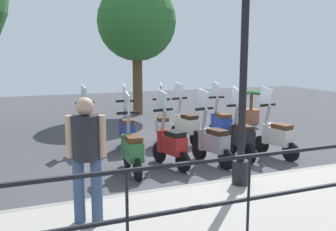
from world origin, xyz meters
TOP-DOWN VIEW (x-y plane):
  - ground_plane at (0.00, 0.00)m, footprint 28.00×28.00m
  - promenade_walkway at (-3.15, 0.00)m, footprint 2.20×20.00m
  - lamp_post_near at (-2.40, 0.27)m, footprint 0.26×0.90m
  - pedestrian_distant at (-2.89, 2.81)m, footprint 0.40×0.47m
  - tree_distant at (5.94, -0.57)m, footprint 2.86×2.86m
  - potted_palm at (2.90, -3.52)m, footprint 1.06×0.66m
  - scooter_near_0 at (-0.84, -1.64)m, footprint 1.22×0.49m
  - scooter_near_1 at (-0.65, -0.86)m, footprint 1.23×0.44m
  - scooter_near_2 at (-0.83, -0.07)m, footprint 1.22×0.50m
  - scooter_near_3 at (-0.66, 0.78)m, footprint 1.22×0.50m
  - scooter_near_4 at (-0.79, 1.63)m, footprint 1.23×0.44m
  - scooter_far_0 at (0.87, -1.22)m, footprint 1.23×0.44m
  - scooter_far_1 at (1.02, -0.31)m, footprint 1.22×0.50m
  - scooter_far_2 at (1.02, 0.32)m, footprint 1.21×0.53m
  - scooter_far_3 at (1.00, 1.23)m, footprint 1.23×0.45m
  - scooter_far_4 at (1.04, 2.11)m, footprint 1.23×0.44m

SIDE VIEW (x-z plane):
  - ground_plane at x=0.00m, z-range 0.00..0.00m
  - promenade_walkway at x=-3.15m, z-range 0.00..0.15m
  - potted_palm at x=2.90m, z-range -0.08..0.97m
  - scooter_near_0 at x=-0.84m, z-range -0.29..1.25m
  - scooter_near_1 at x=-0.65m, z-range -0.29..1.25m
  - scooter_near_2 at x=-0.83m, z-range -0.29..1.25m
  - scooter_near_3 at x=-0.66m, z-range -0.29..1.25m
  - scooter_near_4 at x=-0.79m, z-range -0.29..1.25m
  - scooter_far_0 at x=0.87m, z-range -0.29..1.25m
  - scooter_far_1 at x=1.02m, z-range -0.29..1.25m
  - scooter_far_2 at x=1.02m, z-range -0.29..1.25m
  - scooter_far_3 at x=1.00m, z-range -0.29..1.25m
  - scooter_far_4 at x=1.04m, z-range -0.29..1.25m
  - pedestrian_distant at x=-2.89m, z-range 0.28..1.87m
  - lamp_post_near at x=-2.40m, z-range -0.09..4.18m
  - tree_distant at x=5.94m, z-range 0.96..5.80m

